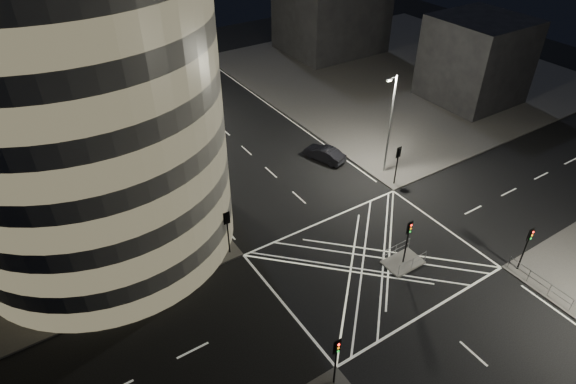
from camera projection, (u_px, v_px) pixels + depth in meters
ground at (370, 261)px, 37.56m from camera, size 120.00×120.00×0.00m
sidewalk_far_right at (401, 72)px, 68.63m from camera, size 42.00×42.00×0.15m
central_island at (403, 262)px, 37.38m from camera, size 3.00×2.00×0.15m
building_right_near at (476, 59)px, 58.61m from camera, size 10.00×10.00×10.00m
tree_a at (192, 197)px, 36.21m from camera, size 4.27×4.27×7.18m
tree_b at (162, 159)px, 40.13m from camera, size 5.20×5.20×7.98m
tree_c at (140, 140)px, 44.80m from camera, size 3.78×3.78×6.14m
tree_d at (118, 102)px, 48.04m from camera, size 4.46×4.46×7.96m
tree_e at (104, 95)px, 53.02m from camera, size 4.09×4.09×6.22m
traffic_signal_fl at (227, 225)px, 36.60m from camera, size 0.55×0.22×4.00m
traffic_signal_nl at (336, 354)px, 27.36m from camera, size 0.55×0.22×4.00m
traffic_signal_fr at (398, 159)px, 44.35m from camera, size 0.55×0.22×4.00m
traffic_signal_nr at (528, 241)px, 35.10m from camera, size 0.55×0.22×4.00m
traffic_signal_island at (408, 235)px, 35.71m from camera, size 0.55×0.22×4.00m
street_lamp_left_near at (188, 168)px, 38.32m from camera, size 1.25×0.25×10.00m
street_lamp_left_far at (119, 89)px, 50.55m from camera, size 1.25×0.25×10.00m
street_lamp_right_far at (390, 122)px, 44.58m from camera, size 1.25×0.25×10.00m
railing_island_south at (412, 263)px, 36.40m from camera, size 2.80×0.06×1.10m
railing_island_north at (396, 250)px, 37.63m from camera, size 2.80×0.06×1.10m
sedan at (324, 154)px, 49.23m from camera, size 2.86×4.72×1.47m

